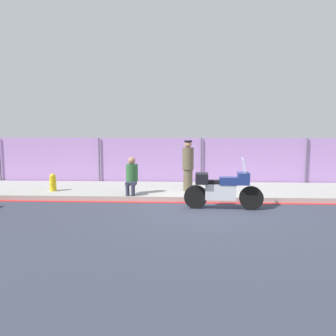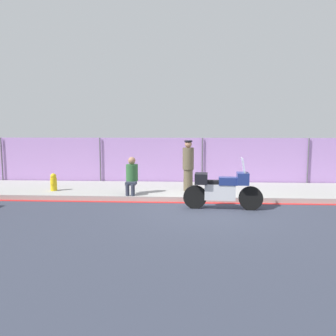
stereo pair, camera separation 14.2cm
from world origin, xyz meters
name	(u,v)px [view 2 (the right image)]	position (x,y,z in m)	size (l,w,h in m)	color
ground_plane	(208,209)	(0.00, 0.00, 0.00)	(120.00, 120.00, 0.00)	#333847
sidewalk	(204,191)	(0.00, 2.43, 0.08)	(31.31, 3.11, 0.16)	#9E9E99
curb_paint_stripe	(207,203)	(0.00, 0.78, 0.00)	(31.31, 0.18, 0.01)	red
storefront_fence	(202,162)	(0.00, 4.07, 0.98)	(29.74, 0.17, 1.96)	#AD7FC6
motorcycle	(222,189)	(0.39, 0.01, 0.60)	(2.27, 0.59, 1.50)	black
officer_standing	(188,165)	(-0.58, 1.96, 1.06)	(0.39, 0.39, 1.76)	brown
person_seated_on_curb	(132,174)	(-2.45, 1.31, 0.83)	(0.40, 0.65, 1.23)	#2D3342
fire_hydrant	(54,182)	(-5.29, 1.74, 0.46)	(0.23, 0.28, 0.61)	gold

